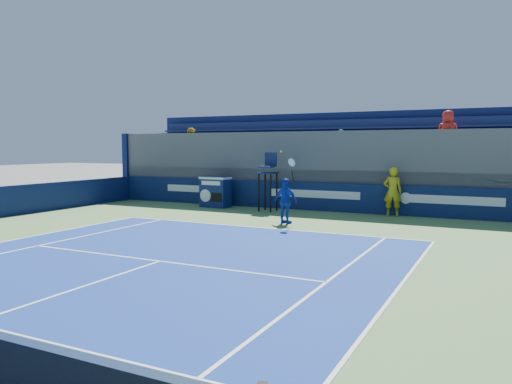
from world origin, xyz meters
The scene contains 6 objects.
ball_person centered at (3.35, 16.71, 0.98)m, with size 0.70×0.46×1.93m, color gold.
back_hoarding centered at (0.00, 17.10, 0.60)m, with size 20.40×0.21×1.20m.
match_clock centered at (-4.38, 16.19, 0.74)m, with size 1.36×0.81×1.40m.
umpire_chair centered at (-1.68, 16.01, 1.53)m, with size 0.73×0.73×2.48m.
tennis_player centered at (0.36, 13.13, 0.82)m, with size 1.00×0.61×2.57m.
stadium_seating centered at (-0.01, 19.15, 1.83)m, with size 21.00×4.05×4.40m.
Camera 1 is at (7.20, -2.94, 2.71)m, focal length 35.00 mm.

